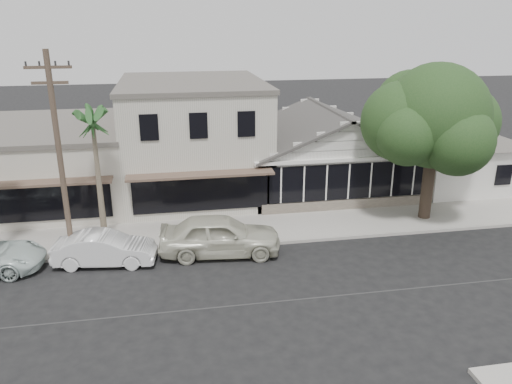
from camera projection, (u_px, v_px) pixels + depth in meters
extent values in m
plane|color=black|center=(298.00, 300.00, 18.95)|extent=(140.00, 140.00, 0.00)
cube|color=#9E9991|center=(100.00, 240.00, 23.86)|extent=(90.00, 3.50, 0.15)
cube|color=white|center=(325.00, 165.00, 30.91)|extent=(10.00, 8.00, 3.00)
cube|color=black|center=(349.00, 181.00, 27.05)|extent=(8.80, 0.10, 2.00)
cube|color=#60564C|center=(347.00, 205.00, 27.52)|extent=(9.60, 0.18, 0.70)
cube|color=white|center=(455.00, 163.00, 31.35)|extent=(6.00, 6.00, 3.00)
cube|color=beige|center=(194.00, 139.00, 29.93)|extent=(8.00, 10.00, 6.50)
cube|color=beige|center=(38.00, 165.00, 28.80)|extent=(10.00, 10.00, 4.20)
cylinder|color=brown|center=(60.00, 161.00, 20.80)|extent=(0.24, 0.24, 9.00)
cube|color=brown|center=(48.00, 67.00, 19.55)|extent=(1.80, 0.12, 0.12)
cube|color=brown|center=(50.00, 83.00, 19.75)|extent=(1.40, 0.12, 0.12)
imported|color=beige|center=(220.00, 235.00, 22.35)|extent=(5.61, 2.73, 1.84)
imported|color=white|center=(105.00, 249.00, 21.50)|extent=(4.47, 2.03, 1.42)
cylinder|color=#3F3226|center=(427.00, 191.00, 25.98)|extent=(0.61, 0.61, 3.23)
sphere|color=#1D3C18|center=(436.00, 116.00, 24.69)|extent=(5.24, 5.24, 5.24)
sphere|color=#1D3C18|center=(461.00, 122.00, 25.72)|extent=(3.83, 3.83, 3.83)
sphere|color=#1D3C18|center=(401.00, 122.00, 24.89)|extent=(4.03, 4.03, 4.03)
sphere|color=#1D3C18|center=(458.00, 140.00, 23.65)|extent=(3.43, 3.43, 3.43)
sphere|color=#1D3C18|center=(410.00, 105.00, 25.99)|extent=(3.63, 3.63, 3.63)
sphere|color=#1D3C18|center=(445.00, 97.00, 25.97)|extent=(3.23, 3.23, 3.23)
sphere|color=#1D3C18|center=(408.00, 135.00, 23.87)|extent=(3.03, 3.03, 3.03)
cone|color=#726651|center=(99.00, 186.00, 22.91)|extent=(0.32, 0.32, 5.64)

